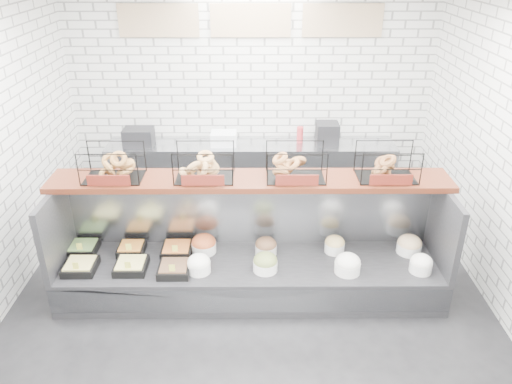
{
  "coord_description": "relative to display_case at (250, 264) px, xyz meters",
  "views": [
    {
      "loc": [
        0.04,
        -4.08,
        3.4
      ],
      "look_at": [
        0.06,
        0.45,
        1.13
      ],
      "focal_mm": 35.0,
      "sensor_mm": 36.0,
      "label": 1
    }
  ],
  "objects": [
    {
      "name": "ground",
      "position": [
        0.0,
        -0.34,
        -0.33
      ],
      "size": [
        5.5,
        5.5,
        0.0
      ],
      "primitive_type": "plane",
      "color": "black",
      "rests_on": "ground"
    },
    {
      "name": "room_shell",
      "position": [
        0.0,
        0.26,
        1.73
      ],
      "size": [
        5.02,
        5.51,
        3.01
      ],
      "color": "silver",
      "rests_on": "ground"
    },
    {
      "name": "display_case",
      "position": [
        0.0,
        0.0,
        0.0
      ],
      "size": [
        4.0,
        0.9,
        1.2
      ],
      "color": "black",
      "rests_on": "ground"
    },
    {
      "name": "bagel_shelf",
      "position": [
        0.0,
        0.18,
        1.05
      ],
      "size": [
        4.1,
        0.5,
        0.4
      ],
      "color": "#3C160C",
      "rests_on": "display_case"
    },
    {
      "name": "prep_counter",
      "position": [
        -0.01,
        2.09,
        0.14
      ],
      "size": [
        4.0,
        0.6,
        1.2
      ],
      "color": "#93969B",
      "rests_on": "ground"
    }
  ]
}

